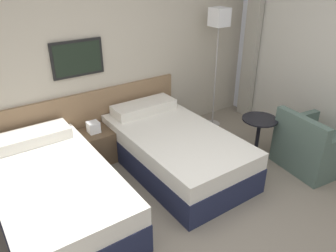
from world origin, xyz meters
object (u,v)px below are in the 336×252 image
(bed_near_door, at_px, (55,192))
(floor_lamp, at_px, (219,29))
(armchair, at_px, (314,148))
(side_table, at_px, (258,131))
(bed_near_window, at_px, (174,149))
(nightstand, at_px, (96,146))

(bed_near_door, relative_size, floor_lamp, 1.09)
(armchair, bearing_deg, side_table, 45.75)
(floor_lamp, height_order, armchair, floor_lamp)
(bed_near_door, xyz_separation_m, floor_lamp, (2.72, 0.65, 1.24))
(bed_near_window, distance_m, nightstand, 1.04)
(bed_near_door, xyz_separation_m, side_table, (2.52, -0.43, 0.14))
(bed_near_window, bearing_deg, side_table, -22.95)
(nightstand, height_order, armchair, armchair)
(nightstand, distance_m, side_table, 2.12)
(side_table, bearing_deg, floor_lamp, 79.69)
(nightstand, bearing_deg, armchair, -37.51)
(bed_near_window, relative_size, floor_lamp, 1.09)
(nightstand, xyz_separation_m, side_table, (1.77, -1.15, 0.18))
(bed_near_door, distance_m, bed_near_window, 1.50)
(nightstand, distance_m, armchair, 2.78)
(bed_near_window, height_order, side_table, bed_near_window)
(floor_lamp, bearing_deg, armchair, -81.83)
(floor_lamp, xyz_separation_m, armchair, (0.23, -1.62, -1.24))
(bed_near_door, relative_size, bed_near_window, 1.00)
(bed_near_door, xyz_separation_m, bed_near_window, (1.50, 0.00, 0.00))
(bed_near_door, distance_m, floor_lamp, 3.06)
(nightstand, bearing_deg, side_table, -32.89)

